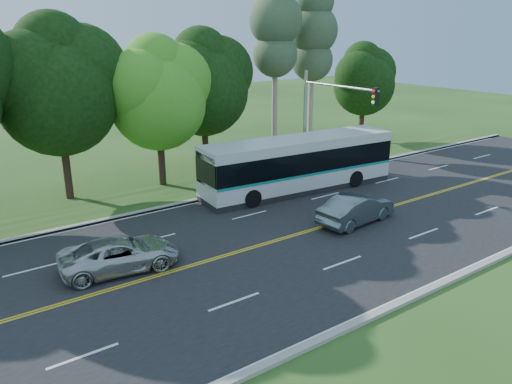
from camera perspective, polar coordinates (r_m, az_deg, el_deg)
ground at (r=24.44m, az=4.89°, el=-4.82°), size 120.00×120.00×0.00m
road at (r=24.43m, az=4.90°, el=-4.80°), size 60.00×14.00×0.02m
curb_north at (r=29.85m, az=-3.95°, el=-0.29°), size 60.00×0.30×0.15m
curb_south at (r=20.07m, az=18.37°, el=-10.96°), size 60.00×0.30×0.15m
grass_verge at (r=31.38m, az=-5.72°, el=0.54°), size 60.00×4.00×0.10m
lane_markings at (r=24.37m, az=4.73°, el=-4.83°), size 57.60×13.82×0.00m
tree_row at (r=30.83m, az=-17.65°, el=12.18°), size 44.70×9.10×13.84m
bougainvillea_hedge at (r=34.51m, az=5.37°, el=3.35°), size 9.50×2.25×1.50m
traffic_signal at (r=31.24m, az=7.93°, el=9.11°), size 0.42×6.10×7.00m
transit_bus at (r=30.43m, az=4.89°, el=3.12°), size 12.65×3.72×3.26m
sedan at (r=25.95m, az=11.39°, el=-1.90°), size 4.69×2.03×1.50m
suv at (r=21.41m, az=-15.25°, el=-6.87°), size 5.13×2.88×1.35m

